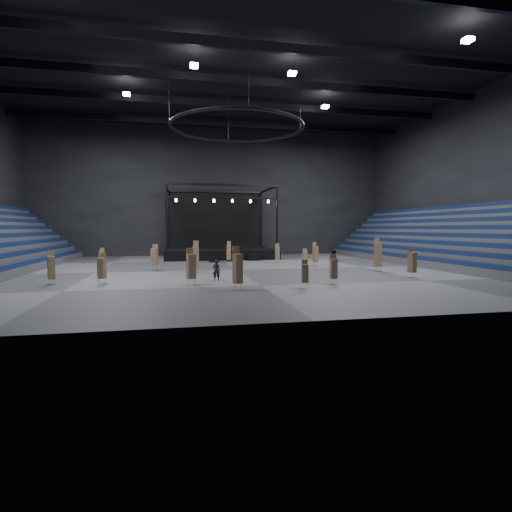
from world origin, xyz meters
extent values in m
plane|color=#525255|center=(0.00, 0.00, 0.00)|extent=(50.00, 50.00, 0.00)
cube|color=black|center=(0.00, 0.00, 18.00)|extent=(50.00, 42.00, 0.20)
cube|color=black|center=(0.00, 21.00, 9.00)|extent=(50.00, 0.20, 18.00)
cube|color=black|center=(0.00, -21.00, 9.00)|extent=(50.00, 0.20, 18.00)
cube|color=black|center=(25.00, 0.00, 9.00)|extent=(0.20, 42.00, 18.00)
cube|color=#0D1839|center=(-18.12, 0.00, 0.95)|extent=(0.59, 40.00, 0.40)
cube|color=#0D1839|center=(-19.02, 0.00, 1.70)|extent=(0.59, 40.00, 0.40)
cube|color=#0D1839|center=(-19.91, 0.00, 2.45)|extent=(0.59, 40.00, 0.40)
cube|color=#454547|center=(21.40, 0.00, 0.38)|extent=(7.20, 40.00, 0.75)
cube|color=#0D1839|center=(18.12, 0.00, 0.95)|extent=(0.59, 40.00, 0.40)
cube|color=#454547|center=(21.85, 0.00, 0.75)|extent=(6.30, 40.00, 1.50)
cube|color=#0D1839|center=(19.02, 0.00, 1.70)|extent=(0.59, 40.00, 0.40)
cube|color=#454547|center=(22.30, 0.00, 1.12)|extent=(5.40, 40.00, 2.25)
cube|color=#0D1839|center=(19.91, 0.00, 2.45)|extent=(0.59, 40.00, 0.40)
cube|color=#454547|center=(22.75, 0.00, 1.50)|extent=(4.50, 40.00, 3.00)
cube|color=#0D1839|center=(20.82, 0.00, 3.20)|extent=(0.59, 40.00, 0.40)
cube|color=#454547|center=(23.20, 0.00, 1.88)|extent=(3.60, 40.00, 3.75)
cube|color=#0D1839|center=(21.71, 0.00, 3.95)|extent=(0.59, 40.00, 0.40)
cube|color=#454547|center=(23.65, 0.00, 2.25)|extent=(2.70, 40.00, 4.50)
cube|color=#0D1839|center=(22.61, 0.00, 4.70)|extent=(0.59, 40.00, 0.40)
cube|color=#454547|center=(24.10, 0.00, 2.62)|extent=(1.80, 40.00, 5.25)
cube|color=#0D1839|center=(23.52, 0.00, 5.45)|extent=(0.59, 40.00, 0.40)
cube|color=#454547|center=(24.55, 0.00, 3.00)|extent=(0.90, 40.00, 6.00)
cube|color=#0D1839|center=(24.41, 0.00, 6.20)|extent=(0.59, 40.00, 0.40)
cube|color=black|center=(0.00, 15.50, 0.60)|extent=(14.00, 10.00, 1.20)
cube|color=black|center=(0.00, 20.30, 5.20)|extent=(13.30, 0.30, 8.00)
cylinder|color=black|center=(-6.60, 10.90, 5.10)|extent=(0.24, 0.24, 7.80)
cylinder|color=black|center=(-6.60, 20.10, 5.10)|extent=(0.24, 0.24, 7.80)
cylinder|color=black|center=(6.60, 10.90, 5.10)|extent=(0.24, 0.24, 7.80)
cylinder|color=black|center=(6.60, 20.10, 5.10)|extent=(0.24, 0.24, 7.80)
cube|color=black|center=(0.00, 10.90, 9.00)|extent=(13.40, 0.25, 0.25)
cube|color=black|center=(0.00, 20.10, 9.00)|extent=(13.40, 0.25, 0.25)
cube|color=black|center=(0.00, 10.90, 7.50)|extent=(13.40, 0.20, 0.20)
cylinder|color=white|center=(-5.50, 10.90, 7.10)|extent=(0.24, 0.24, 0.35)
cylinder|color=white|center=(-3.30, 10.90, 7.10)|extent=(0.24, 0.24, 0.35)
cylinder|color=white|center=(-1.10, 10.90, 7.10)|extent=(0.24, 0.24, 0.35)
cylinder|color=white|center=(1.10, 10.90, 7.10)|extent=(0.24, 0.24, 0.35)
cylinder|color=white|center=(3.30, 10.90, 7.10)|extent=(0.24, 0.24, 0.35)
cylinder|color=white|center=(5.50, 10.90, 7.10)|extent=(0.24, 0.24, 0.35)
torus|color=black|center=(0.00, 0.00, 13.00)|extent=(12.30, 12.30, 0.30)
cylinder|color=black|center=(6.00, 0.00, 15.50)|extent=(0.04, 0.04, 5.00)
cylinder|color=black|center=(0.00, 6.00, 15.50)|extent=(0.04, 0.04, 5.00)
cylinder|color=black|center=(-6.00, 0.00, 15.50)|extent=(0.04, 0.04, 5.00)
cylinder|color=black|center=(0.00, -6.00, 15.50)|extent=(0.04, 0.04, 5.00)
cube|color=black|center=(0.00, -7.00, 17.20)|extent=(49.00, 0.35, 0.70)
cube|color=black|center=(0.00, 0.00, 17.20)|extent=(49.00, 0.35, 0.70)
cube|color=black|center=(0.00, 7.00, 17.20)|extent=(49.00, 0.35, 0.70)
cube|color=black|center=(0.00, 15.00, 17.20)|extent=(49.00, 0.35, 0.70)
cube|color=white|center=(14.00, -12.00, 16.60)|extent=(0.60, 0.60, 0.25)
cube|color=white|center=(-10.00, 4.00, 16.60)|extent=(0.60, 0.60, 0.25)
cube|color=white|center=(10.00, 4.00, 16.60)|extent=(0.60, 0.60, 0.25)
cube|color=white|center=(-4.00, -4.00, 16.60)|extent=(0.60, 0.60, 0.25)
cube|color=white|center=(4.00, -4.00, 16.60)|extent=(0.60, 0.60, 0.25)
cube|color=black|center=(-1.34, 8.73, 0.35)|extent=(1.15, 0.81, 0.70)
cube|color=black|center=(0.79, 9.42, 0.44)|extent=(1.45, 1.04, 0.87)
cube|color=black|center=(3.57, 10.00, 0.45)|extent=(1.40, 0.80, 0.90)
cylinder|color=silver|center=(-4.10, -1.73, 0.20)|extent=(0.03, 0.03, 0.40)
cylinder|color=silver|center=(-4.10, -1.34, 0.20)|extent=(0.03, 0.03, 0.40)
cylinder|color=silver|center=(-3.72, -1.73, 0.20)|extent=(0.03, 0.03, 0.40)
cylinder|color=silver|center=(-3.72, -1.34, 0.20)|extent=(0.03, 0.03, 0.40)
cube|color=#9C8356|center=(-3.91, -1.53, 1.36)|extent=(0.56, 0.56, 1.91)
cube|color=#9C8356|center=(-3.87, -1.34, 2.26)|extent=(0.47, 0.14, 1.05)
cylinder|color=silver|center=(-10.84, -7.68, 0.19)|extent=(0.03, 0.03, 0.38)
cylinder|color=silver|center=(-10.84, -7.32, 0.19)|extent=(0.03, 0.03, 0.38)
cylinder|color=silver|center=(-10.48, -7.68, 0.19)|extent=(0.03, 0.03, 0.38)
cylinder|color=silver|center=(-10.48, -7.32, 0.19)|extent=(0.03, 0.03, 0.38)
cube|color=#9C8356|center=(-10.66, -7.50, 1.09)|extent=(0.59, 0.59, 1.43)
cube|color=#9C8356|center=(-10.59, -7.32, 1.76)|extent=(0.43, 0.21, 0.79)
cylinder|color=silver|center=(11.96, -4.00, 0.22)|extent=(0.03, 0.03, 0.44)
cylinder|color=silver|center=(11.96, -3.58, 0.22)|extent=(0.03, 0.03, 0.44)
cylinder|color=silver|center=(12.37, -4.00, 0.22)|extent=(0.03, 0.03, 0.44)
cylinder|color=silver|center=(12.37, -3.58, 0.22)|extent=(0.03, 0.03, 0.44)
cube|color=#9C8356|center=(12.17, -3.79, 1.46)|extent=(0.59, 0.59, 2.05)
cube|color=#9C8356|center=(12.14, -3.57, 2.44)|extent=(0.51, 0.13, 1.13)
cylinder|color=silver|center=(2.41, -12.16, 0.17)|extent=(0.03, 0.03, 0.34)
cylinder|color=silver|center=(2.41, -11.84, 0.17)|extent=(0.03, 0.03, 0.34)
cylinder|color=silver|center=(2.74, -12.16, 0.17)|extent=(0.03, 0.03, 0.34)
cylinder|color=silver|center=(2.74, -11.84, 0.17)|extent=(0.03, 0.03, 0.34)
cube|color=#9C8356|center=(2.58, -12.00, 0.94)|extent=(0.48, 0.48, 1.19)
cube|color=#9C8356|center=(2.61, -11.83, 1.48)|extent=(0.40, 0.12, 0.65)
cylinder|color=silver|center=(0.02, 7.36, 0.18)|extent=(0.03, 0.03, 0.36)
cylinder|color=silver|center=(0.02, 7.71, 0.18)|extent=(0.03, 0.03, 0.36)
cylinder|color=silver|center=(0.36, 7.36, 0.18)|extent=(0.03, 0.03, 0.36)
cylinder|color=silver|center=(0.36, 7.71, 0.18)|extent=(0.03, 0.03, 0.36)
cube|color=#9C8356|center=(0.19, 7.53, 1.19)|extent=(0.53, 0.53, 1.67)
cube|color=#9C8356|center=(0.24, 7.71, 1.97)|extent=(0.41, 0.16, 0.92)
cylinder|color=silver|center=(8.18, 1.81, 0.18)|extent=(0.03, 0.03, 0.37)
cylinder|color=silver|center=(8.18, 2.16, 0.18)|extent=(0.03, 0.03, 0.37)
cylinder|color=silver|center=(8.53, 1.81, 0.18)|extent=(0.03, 0.03, 0.37)
cylinder|color=silver|center=(8.53, 2.16, 0.18)|extent=(0.03, 0.03, 0.37)
cube|color=#9C8356|center=(8.36, 1.99, 1.20)|extent=(0.55, 0.55, 1.67)
cube|color=#9C8356|center=(8.30, 2.16, 1.99)|extent=(0.42, 0.17, 0.92)
cylinder|color=silver|center=(4.91, -10.88, 0.18)|extent=(0.03, 0.03, 0.37)
cylinder|color=silver|center=(4.91, -10.52, 0.18)|extent=(0.03, 0.03, 0.37)
cylinder|color=silver|center=(5.26, -10.88, 0.18)|extent=(0.03, 0.03, 0.37)
cylinder|color=silver|center=(5.26, -10.52, 0.18)|extent=(0.03, 0.03, 0.37)
cube|color=#9C8356|center=(5.09, -10.70, 1.05)|extent=(0.47, 0.47, 1.37)
cube|color=#9C8356|center=(5.10, -10.52, 1.68)|extent=(0.43, 0.09, 0.75)
cylinder|color=silver|center=(7.33, 2.56, 0.17)|extent=(0.03, 0.03, 0.34)
cylinder|color=silver|center=(7.33, 2.89, 0.17)|extent=(0.03, 0.03, 0.34)
cylinder|color=silver|center=(7.66, 2.56, 0.17)|extent=(0.03, 0.03, 0.34)
cylinder|color=silver|center=(7.66, 2.89, 0.17)|extent=(0.03, 0.03, 0.34)
cube|color=#9C8356|center=(7.50, 2.72, 0.92)|extent=(0.44, 0.44, 1.15)
cube|color=#9C8356|center=(7.51, 2.89, 1.45)|extent=(0.40, 0.08, 0.63)
cylinder|color=silver|center=(-4.81, -9.49, 0.22)|extent=(0.03, 0.03, 0.43)
cylinder|color=silver|center=(-4.81, -9.08, 0.22)|extent=(0.03, 0.03, 0.43)
cylinder|color=silver|center=(-4.40, -9.49, 0.22)|extent=(0.03, 0.03, 0.43)
cylinder|color=silver|center=(-4.40, -9.08, 0.22)|extent=(0.03, 0.03, 0.43)
cube|color=#9C8356|center=(-4.61, -9.28, 1.27)|extent=(0.67, 0.67, 1.67)
cube|color=#9C8356|center=(-4.68, -9.08, 2.06)|extent=(0.49, 0.23, 0.92)
cylinder|color=silver|center=(12.28, -8.80, 0.21)|extent=(0.03, 0.03, 0.42)
cylinder|color=silver|center=(12.28, -8.39, 0.21)|extent=(0.03, 0.03, 0.42)
cylinder|color=silver|center=(12.68, -8.80, 0.21)|extent=(0.03, 0.03, 0.42)
cylinder|color=silver|center=(12.68, -8.39, 0.21)|extent=(0.03, 0.03, 0.42)
cube|color=#9C8356|center=(12.48, -8.60, 1.21)|extent=(0.63, 0.63, 1.57)
cube|color=#9C8356|center=(12.42, -8.39, 1.94)|extent=(0.48, 0.20, 0.86)
cylinder|color=silver|center=(5.03, 5.12, 0.19)|extent=(0.03, 0.03, 0.39)
cylinder|color=silver|center=(5.03, 5.49, 0.19)|extent=(0.03, 0.03, 0.39)
cylinder|color=silver|center=(5.40, 5.12, 0.19)|extent=(0.03, 0.03, 0.39)
cylinder|color=silver|center=(5.40, 5.49, 0.19)|extent=(0.03, 0.03, 0.39)
cube|color=#9C8356|center=(5.21, 5.30, 1.12)|extent=(0.52, 0.52, 1.48)
cube|color=#9C8356|center=(5.24, 5.49, 1.81)|extent=(0.45, 0.11, 0.81)
cylinder|color=silver|center=(-7.75, 0.81, 0.22)|extent=(0.03, 0.03, 0.44)
cylinder|color=silver|center=(-7.75, 1.23, 0.22)|extent=(0.03, 0.03, 0.44)
cylinder|color=silver|center=(-7.33, 0.81, 0.22)|extent=(0.03, 0.03, 0.44)
cylinder|color=silver|center=(-7.33, 1.23, 0.22)|extent=(0.03, 0.03, 0.44)
cube|color=#9C8356|center=(-7.54, 1.02, 1.23)|extent=(0.67, 0.67, 1.57)
cube|color=#9C8356|center=(-7.47, 1.23, 1.97)|extent=(0.50, 0.23, 0.87)
cylinder|color=silver|center=(-14.17, -7.32, 0.18)|extent=(0.03, 0.03, 0.36)
cylinder|color=silver|center=(-14.17, -6.98, 0.18)|extent=(0.03, 0.03, 0.36)
cylinder|color=silver|center=(-13.83, -7.32, 0.18)|extent=(0.03, 0.03, 0.36)
cylinder|color=silver|center=(-13.83, -6.98, 0.18)|extent=(0.03, 0.03, 0.36)
cube|color=#9C8356|center=(-14.00, -7.15, 1.14)|extent=(0.56, 0.56, 1.57)
cube|color=#9C8356|center=(-14.07, -6.99, 1.87)|extent=(0.40, 0.21, 0.86)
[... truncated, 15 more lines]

